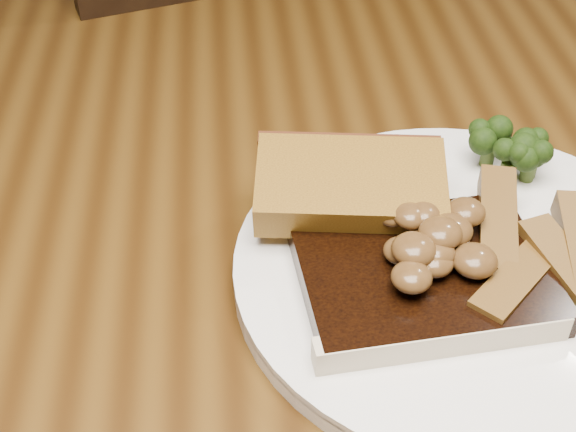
# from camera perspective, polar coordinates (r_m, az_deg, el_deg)

# --- Properties ---
(dining_table) EXTENTS (1.60, 0.90, 0.75)m
(dining_table) POSITION_cam_1_polar(r_m,az_deg,el_deg) (0.61, 0.66, -8.59)
(dining_table) COLOR #462D0E
(dining_table) RESTS_ON ground
(chair_far) EXTENTS (0.54, 0.54, 0.91)m
(chair_far) POSITION_cam_1_polar(r_m,az_deg,el_deg) (1.12, -2.97, 7.12)
(chair_far) COLOR black
(chair_far) RESTS_ON ground
(plate) EXTENTS (0.31, 0.31, 0.01)m
(plate) POSITION_cam_1_polar(r_m,az_deg,el_deg) (0.53, 12.51, -3.97)
(plate) COLOR white
(plate) RESTS_ON dining_table
(steak) EXTENTS (0.16, 0.13, 0.02)m
(steak) POSITION_cam_1_polar(r_m,az_deg,el_deg) (0.50, 9.55, -4.30)
(steak) COLOR black
(steak) RESTS_ON plate
(steak_bone) EXTENTS (0.15, 0.03, 0.02)m
(steak_bone) POSITION_cam_1_polar(r_m,az_deg,el_deg) (0.47, 10.86, -8.89)
(steak_bone) COLOR beige
(steak_bone) RESTS_ON plate
(mushroom_pile) EXTENTS (0.08, 0.08, 0.03)m
(mushroom_pile) POSITION_cam_1_polar(r_m,az_deg,el_deg) (0.49, 9.94, -1.32)
(mushroom_pile) COLOR brown
(mushroom_pile) RESTS_ON steak
(garlic_bread) EXTENTS (0.13, 0.08, 0.03)m
(garlic_bread) POSITION_cam_1_polar(r_m,az_deg,el_deg) (0.54, 4.33, 0.36)
(garlic_bread) COLOR #95681B
(garlic_bread) RESTS_ON plate
(potato_wedges) EXTENTS (0.11, 0.11, 0.02)m
(potato_wedges) POSITION_cam_1_polar(r_m,az_deg,el_deg) (0.54, 18.98, -1.68)
(potato_wedges) COLOR brown
(potato_wedges) RESTS_ON plate
(broccoli_cluster) EXTENTS (0.06, 0.06, 0.04)m
(broccoli_cluster) POSITION_cam_1_polar(r_m,az_deg,el_deg) (0.59, 15.46, 3.82)
(broccoli_cluster) COLOR #1F340C
(broccoli_cluster) RESTS_ON plate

